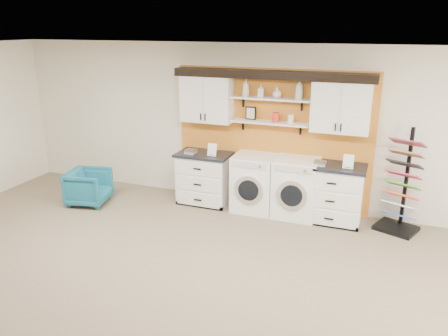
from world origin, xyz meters
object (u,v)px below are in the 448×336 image
at_px(base_cabinet_left, 204,178).
at_px(washer, 254,183).
at_px(sample_rack, 400,199).
at_px(dryer, 296,188).
at_px(armchair, 89,187).
at_px(base_cabinet_right, 333,193).

relative_size(base_cabinet_left, washer, 0.96).
relative_size(base_cabinet_left, sample_rack, 0.58).
xyz_separation_m(base_cabinet_left, dryer, (1.66, -0.00, 0.03)).
bearing_deg(washer, sample_rack, 0.89).
xyz_separation_m(sample_rack, armchair, (-5.20, -0.82, -0.21)).
bearing_deg(armchair, base_cabinet_right, -91.12).
distance_m(dryer, sample_rack, 1.62).
bearing_deg(base_cabinet_right, dryer, -179.68).
bearing_deg(base_cabinet_left, dryer, -0.12).
bearing_deg(dryer, base_cabinet_left, 179.88).
relative_size(dryer, sample_rack, 0.61).
bearing_deg(sample_rack, armchair, -149.36).
distance_m(washer, dryer, 0.72).
bearing_deg(washer, dryer, 0.00).
relative_size(base_cabinet_left, base_cabinet_right, 0.96).
height_order(washer, dryer, dryer).
distance_m(base_cabinet_left, washer, 0.94).
bearing_deg(base_cabinet_right, base_cabinet_left, 180.00).
bearing_deg(base_cabinet_left, sample_rack, 0.57).
xyz_separation_m(base_cabinet_right, dryer, (-0.60, -0.00, 0.02)).
distance_m(base_cabinet_right, sample_rack, 1.02).
distance_m(sample_rack, armchair, 5.27).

